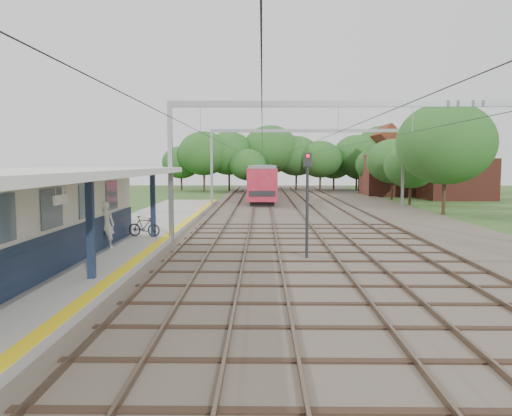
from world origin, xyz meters
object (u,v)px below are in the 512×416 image
object	(u,v)px
train	(262,179)
signal_post	(307,193)
bicycle	(144,226)
person	(106,225)

from	to	relation	value
train	signal_post	bearing A→B (deg)	-87.41
bicycle	train	world-z (taller)	train
person	train	size ratio (longest dim) A/B	0.06
person	train	world-z (taller)	train
bicycle	signal_post	xyz separation A→B (m)	(7.71, -4.19, 1.93)
bicycle	signal_post	bearing A→B (deg)	-106.38
bicycle	train	bearing A→B (deg)	3.07
bicycle	train	distance (m)	37.23
bicycle	train	size ratio (longest dim) A/B	0.05
person	train	bearing A→B (deg)	-96.83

